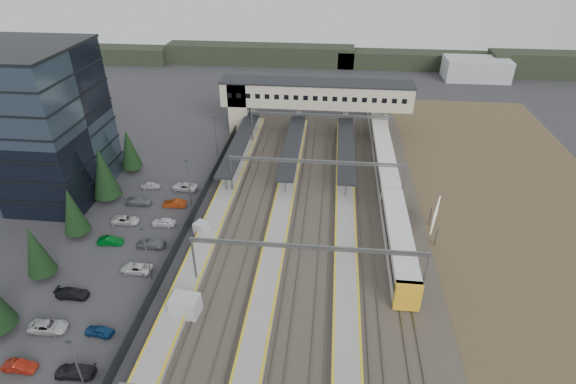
# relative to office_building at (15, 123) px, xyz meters

# --- Properties ---
(ground) EXTENTS (220.00, 220.00, 0.00)m
(ground) POSITION_rel_office_building_xyz_m (36.00, -12.00, -12.19)
(ground) COLOR #2B2B2D
(ground) RESTS_ON ground
(office_building) EXTENTS (24.30, 18.30, 24.30)m
(office_building) POSITION_rel_office_building_xyz_m (0.00, 0.00, 0.00)
(office_building) COLOR #37485A
(office_building) RESTS_ON ground
(conifer_row) EXTENTS (4.42, 49.82, 9.50)m
(conifer_row) POSITION_rel_office_building_xyz_m (14.00, -15.86, -7.36)
(conifer_row) COLOR black
(conifer_row) RESTS_ON ground
(car_park) EXTENTS (10.55, 44.55, 1.28)m
(car_park) POSITION_rel_office_building_xyz_m (22.45, -16.47, -11.59)
(car_park) COLOR silver
(car_park) RESTS_ON ground
(lampposts) EXTENTS (0.50, 53.25, 8.07)m
(lampposts) POSITION_rel_office_building_xyz_m (28.00, -10.75, -7.86)
(lampposts) COLOR slate
(lampposts) RESTS_ON ground
(fence) EXTENTS (0.08, 90.00, 2.00)m
(fence) POSITION_rel_office_building_xyz_m (29.50, -7.00, -11.19)
(fence) COLOR #26282B
(fence) RESTS_ON ground
(relay_cabin_near) EXTENTS (3.46, 2.71, 2.68)m
(relay_cabin_near) POSITION_rel_office_building_xyz_m (34.29, -25.44, -10.85)
(relay_cabin_near) COLOR #A4A7A9
(relay_cabin_near) RESTS_ON ground
(relay_cabin_far) EXTENTS (2.66, 2.48, 1.94)m
(relay_cabin_far) POSITION_rel_office_building_xyz_m (31.96, -9.73, -11.22)
(relay_cabin_far) COLOR #A4A7A9
(relay_cabin_far) RESTS_ON ground
(rail_corridor) EXTENTS (34.00, 90.00, 0.92)m
(rail_corridor) POSITION_rel_office_building_xyz_m (45.34, -7.00, -11.90)
(rail_corridor) COLOR #3D372F
(rail_corridor) RESTS_ON ground
(canopies) EXTENTS (23.10, 30.00, 3.28)m
(canopies) POSITION_rel_office_building_xyz_m (43.00, 15.00, -8.27)
(canopies) COLOR black
(canopies) RESTS_ON ground
(footbridge) EXTENTS (40.40, 6.40, 11.20)m
(footbridge) POSITION_rel_office_building_xyz_m (43.70, 30.00, -4.26)
(footbridge) COLOR #B9B294
(footbridge) RESTS_ON ground
(gantries) EXTENTS (28.40, 62.28, 7.17)m
(gantries) POSITION_rel_office_building_xyz_m (48.00, -9.00, -6.20)
(gantries) COLOR slate
(gantries) RESTS_ON ground
(train) EXTENTS (3.14, 65.53, 3.95)m
(train) POSITION_rel_office_building_xyz_m (60.00, 10.02, -9.95)
(train) COLOR silver
(train) RESTS_ON ground
(billboard) EXTENTS (2.03, 5.74, 5.10)m
(billboard) POSITION_rel_office_building_xyz_m (65.66, -6.48, -8.77)
(billboard) COLOR slate
(billboard) RESTS_ON ground
(scrub_east) EXTENTS (34.00, 120.00, 0.06)m
(scrub_east) POSITION_rel_office_building_xyz_m (81.00, -7.00, -12.16)
(scrub_east) COLOR #473D25
(scrub_east) RESTS_ON ground
(treeline_far) EXTENTS (170.00, 19.00, 7.00)m
(treeline_far) POSITION_rel_office_building_xyz_m (59.81, 80.28, -9.24)
(treeline_far) COLOR black
(treeline_far) RESTS_ON ground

